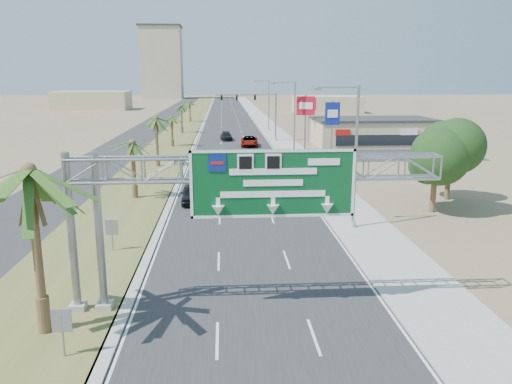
{
  "coord_description": "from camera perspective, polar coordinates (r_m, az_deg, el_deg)",
  "views": [
    {
      "loc": [
        -1.64,
        -11.59,
        10.51
      ],
      "look_at": [
        0.17,
        15.74,
        4.2
      ],
      "focal_mm": 35.0,
      "sensor_mm": 36.0,
      "label": 1
    }
  ],
  "objects": [
    {
      "name": "tower_distant",
      "position": [
        263.44,
        -10.73,
        14.27
      ],
      "size": [
        20.0,
        16.0,
        35.0
      ],
      "primitive_type": "cube",
      "color": "tan",
      "rests_on": "ground"
    },
    {
      "name": "road",
      "position": [
        122.06,
        -3.03,
        8.01
      ],
      "size": [
        12.0,
        300.0,
        0.02
      ],
      "primitive_type": "cube",
      "color": "#28282B",
      "rests_on": "ground"
    },
    {
      "name": "palm_row_b",
      "position": [
        44.65,
        -13.95,
        5.37
      ],
      "size": [
        3.99,
        3.99,
        5.95
      ],
      "color": "brown",
      "rests_on": "ground"
    },
    {
      "name": "median_signback_b",
      "position": [
        31.7,
        -16.16,
        -4.16
      ],
      "size": [
        0.75,
        0.08,
        2.08
      ],
      "color": "gray",
      "rests_on": "ground"
    },
    {
      "name": "palm_near",
      "position": [
        21.31,
        -24.53,
        2.12
      ],
      "size": [
        5.7,
        5.7,
        8.35
      ],
      "color": "brown",
      "rests_on": "ground"
    },
    {
      "name": "palm_row_c",
      "position": [
        60.31,
        -11.37,
        8.11
      ],
      "size": [
        3.99,
        3.99,
        6.75
      ],
      "color": "brown",
      "rests_on": "ground"
    },
    {
      "name": "median_grass",
      "position": [
        122.33,
        -7.76,
        7.95
      ],
      "size": [
        7.0,
        300.0,
        0.12
      ],
      "primitive_type": "cube",
      "color": "#53602A",
      "rests_on": "ground"
    },
    {
      "name": "car_far",
      "position": [
        85.92,
        -3.42,
        6.37
      ],
      "size": [
        2.2,
        4.78,
        1.35
      ],
      "primitive_type": "imported",
      "rotation": [
        0.0,
        0.0,
        0.07
      ],
      "color": "black",
      "rests_on": "ground"
    },
    {
      "name": "sidewalk_right",
      "position": [
        122.46,
        0.99,
        8.07
      ],
      "size": [
        4.0,
        300.0,
        0.1
      ],
      "primitive_type": "cube",
      "color": "#9E9B93",
      "rests_on": "ground"
    },
    {
      "name": "building_distant_left",
      "position": [
        177.15,
        -18.23,
        9.9
      ],
      "size": [
        24.0,
        14.0,
        6.0
      ],
      "primitive_type": "cube",
      "color": "#C7B887",
      "rests_on": "ground"
    },
    {
      "name": "store_building",
      "position": [
        81.56,
        13.18,
        6.64
      ],
      "size": [
        18.0,
        10.0,
        4.0
      ],
      "primitive_type": "cube",
      "color": "#C7B887",
      "rests_on": "ground"
    },
    {
      "name": "pole_sign_blue",
      "position": [
        68.21,
        8.72,
        8.62
      ],
      "size": [
        2.02,
        0.46,
        7.49
      ],
      "color": "gray",
      "rests_on": "ground"
    },
    {
      "name": "car_mid_lane",
      "position": [
        60.19,
        -2.22,
        3.59
      ],
      "size": [
        1.77,
        4.41,
        1.43
      ],
      "primitive_type": "imported",
      "rotation": [
        0.0,
        0.0,
        -0.06
      ],
      "color": "#671509",
      "rests_on": "ground"
    },
    {
      "name": "pole_sign_red_far",
      "position": [
        79.42,
        6.08,
        9.58
      ],
      "size": [
        2.15,
        1.12,
        7.54
      ],
      "color": "gray",
      "rests_on": "ground"
    },
    {
      "name": "signal_mast",
      "position": [
        84.03,
        0.89,
        9.1
      ],
      "size": [
        10.28,
        0.71,
        8.0
      ],
      "color": "gray",
      "rests_on": "ground"
    },
    {
      "name": "median_signback_a",
      "position": [
        20.73,
        -21.31,
        -13.89
      ],
      "size": [
        0.75,
        0.08,
        2.08
      ],
      "color": "gray",
      "rests_on": "ground"
    },
    {
      "name": "streetlight_mid",
      "position": [
        64.48,
        4.24,
        7.76
      ],
      "size": [
        3.27,
        0.44,
        10.0
      ],
      "color": "gray",
      "rests_on": "ground"
    },
    {
      "name": "car_right_lane",
      "position": [
        78.05,
        -0.76,
        5.8
      ],
      "size": [
        2.85,
        5.71,
        1.55
      ],
      "primitive_type": "imported",
      "rotation": [
        0.0,
        0.0,
        -0.05
      ],
      "color": "gray",
      "rests_on": "ground"
    },
    {
      "name": "oak_far",
      "position": [
        46.48,
        21.31,
        3.8
      ],
      "size": [
        3.5,
        3.5,
        5.6
      ],
      "color": "brown",
      "rests_on": "ground"
    },
    {
      "name": "sign_gantry",
      "position": [
        21.98,
        -2.2,
        1.28
      ],
      "size": [
        16.75,
        1.24,
        7.5
      ],
      "color": "gray",
      "rests_on": "ground"
    },
    {
      "name": "palm_row_f",
      "position": [
        121.99,
        -7.59,
        10.13
      ],
      "size": [
        3.99,
        3.99,
        5.75
      ],
      "color": "brown",
      "rests_on": "ground"
    },
    {
      "name": "building_distant_right",
      "position": [
        155.07,
        8.12,
        9.88
      ],
      "size": [
        20.0,
        12.0,
        5.0
      ],
      "primitive_type": "cube",
      "color": "#C7B887",
      "rests_on": "ground"
    },
    {
      "name": "palm_row_e",
      "position": [
        97.07,
        -8.54,
        9.63
      ],
      "size": [
        3.99,
        3.99,
        6.15
      ],
      "color": "brown",
      "rests_on": "ground"
    },
    {
      "name": "oak_near",
      "position": [
        41.54,
        19.92,
        3.92
      ],
      "size": [
        4.5,
        4.5,
        6.8
      ],
      "color": "brown",
      "rests_on": "ground"
    },
    {
      "name": "car_left_lane",
      "position": [
        43.06,
        -7.29,
        -0.19
      ],
      "size": [
        2.05,
        4.67,
        1.56
      ],
      "primitive_type": "imported",
      "rotation": [
        0.0,
        0.0,
        0.05
      ],
      "color": "black",
      "rests_on": "ground"
    },
    {
      "name": "pole_sign_red_near",
      "position": [
        65.2,
        5.69,
        9.4
      ],
      "size": [
        2.42,
        0.7,
        8.36
      ],
      "color": "gray",
      "rests_on": "ground"
    },
    {
      "name": "streetlight_near",
      "position": [
        35.25,
        10.98,
        3.23
      ],
      "size": [
        3.27,
        0.44,
        10.0
      ],
      "color": "gray",
      "rests_on": "ground"
    },
    {
      "name": "streetlight_far",
      "position": [
        100.16,
        1.36,
        9.63
      ],
      "size": [
        3.27,
        0.44,
        10.0
      ],
      "color": "gray",
      "rests_on": "ground"
    },
    {
      "name": "opposing_road",
      "position": [
        123.01,
        -11.04,
        7.83
      ],
      "size": [
        8.0,
        300.0,
        0.02
      ],
      "primitive_type": "cube",
      "color": "#28282B",
      "rests_on": "ground"
    },
    {
      "name": "palm_row_d",
      "position": [
        78.23,
        -9.64,
        8.32
      ],
      "size": [
        3.99,
        3.99,
        5.45
      ],
      "color": "brown",
      "rests_on": "ground"
    }
  ]
}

